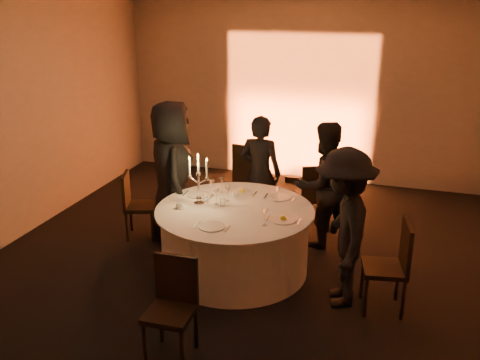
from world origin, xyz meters
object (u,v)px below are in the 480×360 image
(coffee_cup, at_px, (179,206))
(guest_back_right, at_px, (323,185))
(guest_right, at_px, (343,228))
(chair_right, at_px, (393,262))
(banquet_table, at_px, (235,240))
(chair_back_right, at_px, (315,193))
(chair_left, at_px, (135,202))
(guest_back_left, at_px, (260,173))
(candelabra, at_px, (199,187))
(chair_front, at_px, (173,301))
(chair_back_left, at_px, (251,175))
(guest_left, at_px, (172,173))

(coffee_cup, bearing_deg, guest_back_right, 38.65)
(guest_right, bearing_deg, chair_right, 75.94)
(banquet_table, relative_size, chair_back_right, 1.89)
(chair_back_right, bearing_deg, guest_back_right, 88.48)
(chair_back_right, relative_size, coffee_cup, 8.64)
(chair_left, xyz_separation_m, guest_back_left, (1.49, 0.76, 0.30))
(chair_left, bearing_deg, guest_back_right, -96.70)
(chair_left, height_order, chair_back_right, chair_back_right)
(guest_back_right, bearing_deg, chair_right, 85.23)
(chair_right, relative_size, candelabra, 1.55)
(chair_front, xyz_separation_m, guest_back_left, (0.01, 2.83, 0.27))
(guest_right, height_order, coffee_cup, guest_right)
(chair_right, distance_m, candelabra, 2.27)
(guest_back_right, bearing_deg, chair_front, 30.67)
(guest_back_right, bearing_deg, chair_back_left, -69.86)
(chair_left, height_order, chair_right, chair_right)
(banquet_table, xyz_separation_m, candelabra, (-0.44, 0.02, 0.60))
(chair_back_left, bearing_deg, guest_left, 64.27)
(chair_front, bearing_deg, chair_back_right, 74.42)
(chair_left, bearing_deg, chair_back_right, -86.75)
(banquet_table, bearing_deg, chair_right, -9.77)
(candelabra, bearing_deg, chair_front, -76.59)
(chair_front, relative_size, guest_back_right, 0.57)
(chair_back_right, height_order, guest_back_right, guest_back_right)
(chair_back_right, bearing_deg, banquet_table, 39.77)
(guest_left, height_order, candelabra, guest_left)
(guest_back_left, bearing_deg, chair_right, 141.73)
(guest_back_left, distance_m, coffee_cup, 1.51)
(chair_left, height_order, guest_back_left, guest_back_left)
(chair_back_right, height_order, chair_front, chair_back_right)
(candelabra, bearing_deg, guest_back_left, 72.16)
(banquet_table, height_order, guest_right, guest_right)
(chair_left, relative_size, coffee_cup, 7.99)
(guest_back_right, distance_m, coffee_cup, 1.85)
(guest_back_right, bearing_deg, chair_left, -28.11)
(guest_right, bearing_deg, chair_back_right, -174.41)
(guest_left, xyz_separation_m, guest_back_left, (0.97, 0.67, -0.13))
(guest_back_right, bearing_deg, candelabra, -2.91)
(chair_back_left, height_order, candelabra, candelabra)
(chair_left, height_order, chair_back_left, chair_back_left)
(guest_back_left, bearing_deg, chair_front, 91.94)
(chair_left, xyz_separation_m, chair_front, (1.48, -2.07, 0.02))
(chair_back_left, relative_size, chair_right, 1.12)
(chair_back_left, height_order, chair_right, chair_back_left)
(banquet_table, xyz_separation_m, chair_right, (1.76, -0.30, 0.16))
(chair_back_left, xyz_separation_m, guest_right, (1.53, -1.92, 0.23))
(guest_back_right, xyz_separation_m, candelabra, (-1.28, -0.97, 0.18))
(banquet_table, distance_m, guest_left, 1.28)
(chair_left, distance_m, chair_right, 3.39)
(chair_back_left, relative_size, guest_right, 0.64)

